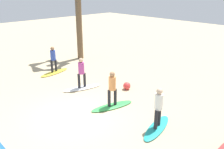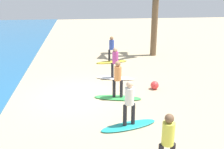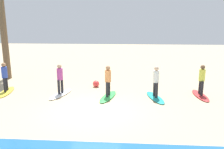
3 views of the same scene
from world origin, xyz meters
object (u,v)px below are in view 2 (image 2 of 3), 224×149
(surfer_teal, at_px, (129,100))
(surfer_white, at_px, (115,60))
(surfboard_green, at_px, (118,98))
(beach_ball, at_px, (155,85))
(surfboard_teal, at_px, (129,126))
(surfboard_yellow, at_px, (112,62))
(surfer_red, at_px, (168,138))
(surfboard_white, at_px, (115,78))
(surfer_yellow, at_px, (112,47))
(surfer_green, at_px, (118,77))

(surfer_teal, distance_m, surfer_white, 5.15)
(surfboard_green, bearing_deg, beach_ball, -141.03)
(surfboard_teal, distance_m, surfboard_yellow, 8.38)
(surfboard_teal, xyz_separation_m, beach_ball, (3.41, -1.92, 0.16))
(surfer_red, height_order, surfboard_white, surfer_red)
(surfboard_white, height_order, surfer_yellow, surfer_yellow)
(surfer_red, relative_size, surfboard_green, 0.78)
(surfer_red, height_order, surfer_green, same)
(surfboard_teal, bearing_deg, surfer_white, -107.25)
(surfer_green, height_order, surfer_white, same)
(surfer_teal, bearing_deg, surfboard_yellow, -2.95)
(surfer_red, bearing_deg, surfboard_green, 6.42)
(surfer_green, xyz_separation_m, surfer_yellow, (5.87, -0.47, 0.00))
(surfboard_white, relative_size, surfer_white, 1.28)
(surfer_red, bearing_deg, surfer_white, 2.27)
(surfboard_teal, relative_size, surfer_yellow, 1.28)
(surfer_red, distance_m, surfer_green, 5.02)
(surfer_yellow, bearing_deg, surfboard_white, 176.34)
(surfer_teal, height_order, surfboard_yellow, surfer_teal)
(surfboard_teal, xyz_separation_m, surfer_white, (5.14, -0.22, 0.99))
(surfer_teal, bearing_deg, surfer_yellow, -2.95)
(beach_ball, bearing_deg, surfboard_teal, 150.68)
(surfboard_green, relative_size, beach_ball, 5.22)
(surfer_red, distance_m, beach_ball, 6.12)
(surfboard_green, bearing_deg, surfer_yellow, -80.64)
(surfboard_teal, bearing_deg, surfer_yellow, -107.70)
(surfboard_green, bearing_deg, surfboard_white, -81.69)
(surfboard_green, xyz_separation_m, surfer_green, (-0.00, 0.00, 0.99))
(surfer_red, xyz_separation_m, surfboard_yellow, (10.86, 0.10, -0.99))
(surfboard_teal, distance_m, surfer_teal, 0.99)
(surfer_white, height_order, beach_ball, surfer_white)
(surfer_green, relative_size, surfer_yellow, 1.00)
(surfer_yellow, bearing_deg, surfboard_yellow, -26.57)
(surfboard_teal, height_order, surfboard_yellow, same)
(surfer_teal, relative_size, surfboard_white, 0.78)
(surfer_green, bearing_deg, surfer_white, -5.59)
(surfboard_green, relative_size, surfer_white, 1.28)
(surfer_red, xyz_separation_m, surfer_green, (4.99, 0.56, 0.00))
(surfboard_green, bearing_deg, surfboard_teal, 104.68)
(surfboard_green, xyz_separation_m, surfer_white, (2.65, -0.26, 0.99))
(surfer_red, bearing_deg, surfer_green, 6.42)
(surfboard_teal, bearing_deg, surfer_teal, -14.75)
(surfer_green, height_order, surfboard_yellow, surfer_green)
(surfboard_teal, height_order, beach_ball, beach_ball)
(surfer_white, xyz_separation_m, surfer_yellow, (3.23, -0.21, 0.00))
(surfboard_yellow, distance_m, surfer_yellow, 0.99)
(surfboard_green, bearing_deg, surfer_white, -81.69)
(surfboard_green, relative_size, surfboard_white, 1.00)
(surfer_green, bearing_deg, surfboard_green, -63.43)
(surfboard_green, relative_size, surfboard_yellow, 1.00)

